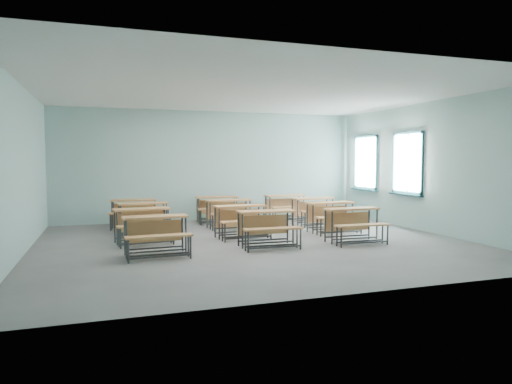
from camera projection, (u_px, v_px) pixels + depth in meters
room at (258, 168)px, 9.76m from camera, size 9.04×8.04×3.24m
desk_unit_r0c0 at (156, 229)px, 8.42m from camera, size 1.21×0.84×0.74m
desk_unit_r0c1 at (267, 223)px, 9.29m from camera, size 1.20×0.82×0.74m
desk_unit_r0c2 at (354, 220)px, 9.78m from camera, size 1.19×0.81×0.74m
desk_unit_r1c0 at (143, 220)px, 9.73m from camera, size 1.27×0.94×0.74m
desk_unit_r1c1 at (241, 216)px, 10.39m from camera, size 1.23×0.86×0.74m
desk_unit_r1c2 at (332, 212)px, 11.15m from camera, size 1.19×0.81×0.74m
desk_unit_r2c0 at (144, 213)px, 10.98m from camera, size 1.25×0.89×0.74m
desk_unit_r2c1 at (230, 209)px, 11.84m from camera, size 1.22×0.84×0.74m
desk_unit_r2c2 at (315, 207)px, 12.42m from camera, size 1.23×0.87×0.74m
desk_unit_r3c0 at (134, 209)px, 11.92m from camera, size 1.27×0.93×0.74m
desk_unit_r3c1 at (218, 205)px, 12.90m from camera, size 1.23×0.86×0.74m
desk_unit_r3c2 at (286, 203)px, 13.41m from camera, size 1.21×0.83×0.74m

